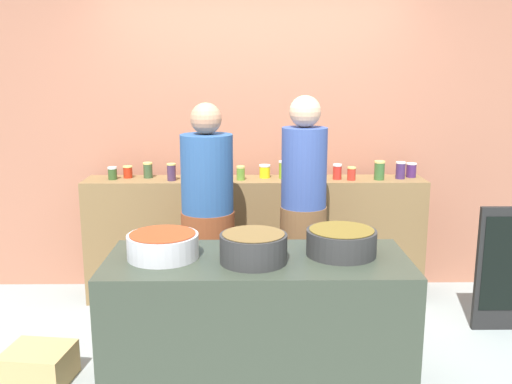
% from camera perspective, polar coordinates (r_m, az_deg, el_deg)
% --- Properties ---
extents(ground, '(12.00, 12.00, 0.00)m').
position_cam_1_polar(ground, '(3.79, 0.07, -16.86)').
color(ground, gray).
extents(storefront_wall, '(4.80, 0.12, 3.00)m').
position_cam_1_polar(storefront_wall, '(4.78, -0.17, 8.09)').
color(storefront_wall, '#A3654D').
rests_on(storefront_wall, ground).
extents(display_shelf, '(2.70, 0.36, 1.00)m').
position_cam_1_polar(display_shelf, '(4.62, -0.12, -4.74)').
color(display_shelf, brown).
rests_on(display_shelf, ground).
extents(prep_table, '(1.70, 0.70, 0.81)m').
position_cam_1_polar(prep_table, '(3.34, 0.14, -13.27)').
color(prep_table, '#323B2E').
rests_on(prep_table, ground).
extents(preserve_jar_0, '(0.07, 0.07, 0.10)m').
position_cam_1_polar(preserve_jar_0, '(4.60, -14.27, 1.86)').
color(preserve_jar_0, '#2F4B21').
rests_on(preserve_jar_0, display_shelf).
extents(preserve_jar_1, '(0.07, 0.07, 0.10)m').
position_cam_1_polar(preserve_jar_1, '(4.64, -12.80, 1.99)').
color(preserve_jar_1, '#AA2611').
rests_on(preserve_jar_1, display_shelf).
extents(preserve_jar_2, '(0.08, 0.08, 0.12)m').
position_cam_1_polar(preserve_jar_2, '(4.61, -10.84, 2.18)').
color(preserve_jar_2, '#334A2C').
rests_on(preserve_jar_2, display_shelf).
extents(preserve_jar_3, '(0.07, 0.07, 0.14)m').
position_cam_1_polar(preserve_jar_3, '(4.46, -8.52, 2.01)').
color(preserve_jar_3, '#412A46').
rests_on(preserve_jar_3, display_shelf).
extents(preserve_jar_4, '(0.09, 0.09, 0.10)m').
position_cam_1_polar(preserve_jar_4, '(4.53, -6.92, 1.99)').
color(preserve_jar_4, '#AB340B').
rests_on(preserve_jar_4, display_shelf).
extents(preserve_jar_5, '(0.07, 0.07, 0.11)m').
position_cam_1_polar(preserve_jar_5, '(4.44, -1.55, 1.93)').
color(preserve_jar_5, '#5C892E').
rests_on(preserve_jar_5, display_shelf).
extents(preserve_jar_6, '(0.09, 0.09, 0.11)m').
position_cam_1_polar(preserve_jar_6, '(4.53, 0.89, 2.11)').
color(preserve_jar_6, gold).
rests_on(preserve_jar_6, display_shelf).
extents(preserve_jar_7, '(0.08, 0.08, 0.14)m').
position_cam_1_polar(preserve_jar_7, '(4.51, 2.83, 2.28)').
color(preserve_jar_7, olive).
rests_on(preserve_jar_7, display_shelf).
extents(preserve_jar_8, '(0.07, 0.07, 0.10)m').
position_cam_1_polar(preserve_jar_8, '(4.53, 4.16, 2.05)').
color(preserve_jar_8, '#CB730C').
rests_on(preserve_jar_8, display_shelf).
extents(preserve_jar_9, '(0.07, 0.07, 0.13)m').
position_cam_1_polar(preserve_jar_9, '(4.45, 6.10, 2.00)').
color(preserve_jar_9, olive).
rests_on(preserve_jar_9, display_shelf).
extents(preserve_jar_10, '(0.07, 0.07, 0.12)m').
position_cam_1_polar(preserve_jar_10, '(4.51, 8.19, 2.05)').
color(preserve_jar_10, '#B22820').
rests_on(preserve_jar_10, display_shelf).
extents(preserve_jar_11, '(0.07, 0.07, 0.11)m').
position_cam_1_polar(preserve_jar_11, '(4.49, 9.60, 1.85)').
color(preserve_jar_11, red).
rests_on(preserve_jar_11, display_shelf).
extents(preserve_jar_12, '(0.08, 0.08, 0.15)m').
position_cam_1_polar(preserve_jar_12, '(4.55, 12.33, 2.15)').
color(preserve_jar_12, '#355E2C').
rests_on(preserve_jar_12, display_shelf).
extents(preserve_jar_13, '(0.08, 0.08, 0.14)m').
position_cam_1_polar(preserve_jar_13, '(4.64, 14.36, 2.14)').
color(preserve_jar_13, '#3D2555').
rests_on(preserve_jar_13, display_shelf).
extents(preserve_jar_14, '(0.08, 0.08, 0.12)m').
position_cam_1_polar(preserve_jar_14, '(4.72, 15.38, 2.15)').
color(preserve_jar_14, '#422158').
rests_on(preserve_jar_14, display_shelf).
extents(cooking_pot_left, '(0.40, 0.40, 0.14)m').
position_cam_1_polar(cooking_pot_left, '(3.22, -9.36, -5.36)').
color(cooking_pot_left, '#B7B7BC').
rests_on(cooking_pot_left, prep_table).
extents(cooking_pot_center, '(0.37, 0.37, 0.16)m').
position_cam_1_polar(cooking_pot_center, '(3.10, -0.25, -5.66)').
color(cooking_pot_center, '#2D2D2D').
rests_on(cooking_pot_center, prep_table).
extents(cooking_pot_right, '(0.40, 0.40, 0.15)m').
position_cam_1_polar(cooking_pot_right, '(3.26, 8.59, -5.02)').
color(cooking_pot_right, '#2D2D2D').
rests_on(cooking_pot_right, prep_table).
extents(cook_with_tongs, '(0.37, 0.37, 1.63)m').
position_cam_1_polar(cook_with_tongs, '(3.99, -4.86, -3.97)').
color(cook_with_tongs, brown).
rests_on(cook_with_tongs, ground).
extents(cook_in_cap, '(0.33, 0.33, 1.68)m').
position_cam_1_polar(cook_in_cap, '(4.01, 4.77, -3.35)').
color(cook_in_cap, brown).
rests_on(cook_in_cap, ground).
extents(bread_crate, '(0.42, 0.37, 0.21)m').
position_cam_1_polar(bread_crate, '(3.78, -21.06, -16.00)').
color(bread_crate, tan).
rests_on(bread_crate, ground).
extents(chalkboard_sign, '(0.45, 0.05, 0.91)m').
position_cam_1_polar(chalkboard_sign, '(4.43, 24.01, -7.07)').
color(chalkboard_sign, black).
rests_on(chalkboard_sign, ground).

